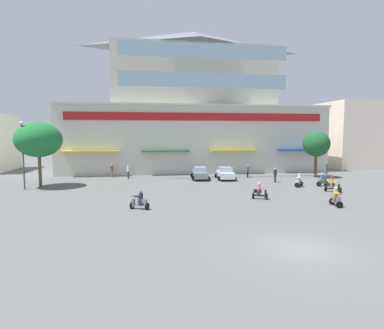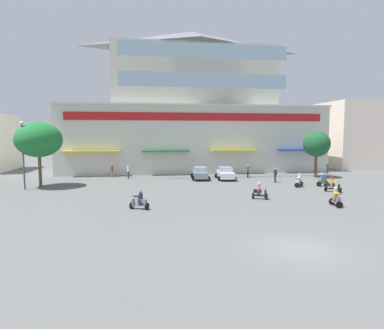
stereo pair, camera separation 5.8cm
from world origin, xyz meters
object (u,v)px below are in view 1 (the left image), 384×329
scooter_rider_4 (299,181)px  pedestrian_1 (275,174)px  parked_car_1 (225,173)px  plaza_tree_0 (39,140)px  scooter_rider_0 (260,192)px  plaza_tree_1 (316,144)px  pedestrian_3 (112,170)px  scooter_rider_1 (336,198)px  scooter_rider_3 (140,202)px  scooter_rider_5 (322,180)px  pedestrian_4 (248,170)px  pedestrian_0 (327,168)px  parked_car_0 (200,173)px  streetlamp_near (23,150)px  pedestrian_2 (128,171)px  scooter_rider_2 (333,186)px

scooter_rider_4 → pedestrian_1: bearing=110.5°
parked_car_1 → scooter_rider_4: size_ratio=3.06×
plaza_tree_0 → scooter_rider_0: 23.34m
plaza_tree_1 → pedestrian_1: bearing=-153.5°
scooter_rider_0 → pedestrian_3: (-14.11, 16.56, 0.37)m
plaza_tree_1 → scooter_rider_1: 18.09m
scooter_rider_0 → plaza_tree_1: bearing=45.8°
plaza_tree_1 → pedestrian_1: size_ratio=3.55×
scooter_rider_0 → scooter_rider_1: scooter_rider_1 is taller
pedestrian_3 → scooter_rider_1: bearing=-46.7°
scooter_rider_3 → scooter_rider_5: (19.54, 8.20, 0.01)m
scooter_rider_1 → pedestrian_4: bearing=95.1°
plaza_tree_0 → pedestrian_3: size_ratio=3.97×
pedestrian_0 → pedestrian_3: bearing=177.5°
parked_car_0 → scooter_rider_0: bearing=-76.9°
scooter_rider_0 → streetlamp_near: bearing=159.6°
parked_car_0 → plaza_tree_1: bearing=-1.7°
pedestrian_1 → scooter_rider_0: bearing=-119.9°
pedestrian_2 → plaza_tree_0: bearing=-148.9°
scooter_rider_2 → pedestrian_4: pedestrian_4 is taller
pedestrian_0 → pedestrian_4: 12.20m
parked_car_0 → streetlamp_near: 19.87m
parked_car_0 → scooter_rider_1: bearing=-64.5°
scooter_rider_3 → pedestrian_1: size_ratio=0.88×
scooter_rider_0 → scooter_rider_5: 10.93m
streetlamp_near → scooter_rider_4: bearing=-5.0°
parked_car_1 → pedestrian_3: bearing=163.4°
scooter_rider_1 → pedestrian_1: (0.32, 12.65, 0.33)m
plaza_tree_0 → streetlamp_near: (-1.15, -1.29, -1.01)m
scooter_rider_5 → pedestrian_1: size_ratio=0.89×
pedestrian_0 → pedestrian_2: (-27.37, -0.39, 0.06)m
scooter_rider_0 → pedestrian_1: 10.45m
parked_car_0 → scooter_rider_5: (12.28, -7.16, -0.18)m
scooter_rider_5 → pedestrian_4: (-5.90, 7.69, 0.36)m
streetlamp_near → parked_car_1: bearing=10.7°
scooter_rider_4 → pedestrian_4: 8.47m
scooter_rider_5 → pedestrian_0: pedestrian_0 is taller
pedestrian_1 → streetlamp_near: (-27.24, -0.88, 3.07)m
parked_car_1 → scooter_rider_2: parked_car_1 is taller
plaza_tree_0 → pedestrian_1: size_ratio=4.05×
plaza_tree_0 → pedestrian_3: plaza_tree_0 is taller
plaza_tree_0 → plaza_tree_1: (33.06, 3.07, -0.69)m
parked_car_0 → scooter_rider_2: bearing=-43.6°
parked_car_1 → scooter_rider_5: parked_car_1 is taller
plaza_tree_1 → pedestrian_1: plaza_tree_1 is taller
scooter_rider_4 → pedestrian_4: (-3.13, 7.86, 0.36)m
scooter_rider_3 → pedestrian_4: (13.64, 15.90, 0.37)m
scooter_rider_0 → pedestrian_0: 21.69m
plaza_tree_1 → streetlamp_near: 34.50m
scooter_rider_1 → pedestrian_3: bearing=133.3°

